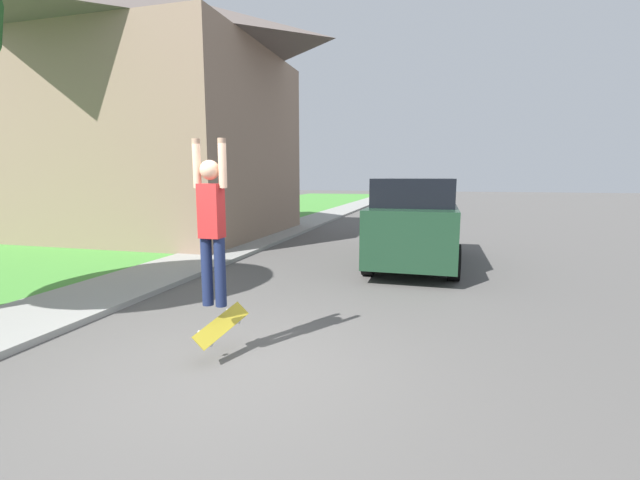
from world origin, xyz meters
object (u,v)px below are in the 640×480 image
at_px(skateboarder, 212,222).
at_px(suv_parked, 415,219).
at_px(car_down_street, 420,203).
at_px(skateboard, 221,325).

bearing_deg(skateboarder, suv_parked, 72.88).
height_order(suv_parked, skateboarder, skateboarder).
relative_size(car_down_street, skateboarder, 2.20).
relative_size(car_down_street, skateboard, 5.56).
xyz_separation_m(car_down_street, skateboard, (-1.37, -20.18, -0.25)).
height_order(suv_parked, car_down_street, suv_parked).
bearing_deg(skateboard, skateboarder, -146.62).
bearing_deg(car_down_street, skateboard, -93.90).
height_order(car_down_street, skateboard, car_down_street).
xyz_separation_m(suv_parked, skateboard, (-1.88, -6.27, -0.70)).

